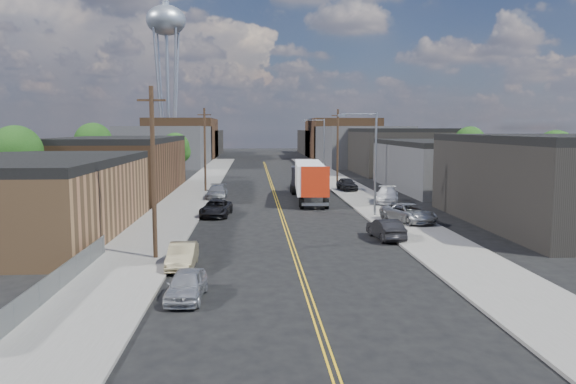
{
  "coord_description": "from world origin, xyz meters",
  "views": [
    {
      "loc": [
        -2.5,
        -22.45,
        7.64
      ],
      "look_at": [
        0.32,
        22.46,
        2.5
      ],
      "focal_mm": 35.0,
      "sensor_mm": 36.0,
      "label": 1
    }
  ],
  "objects": [
    {
      "name": "skyline_right_c",
      "position": [
        20.0,
        140.0,
        3.5
      ],
      "size": [
        16.0,
        40.0,
        7.0
      ],
      "primitive_type": "cube",
      "color": "black",
      "rests_on": "ground"
    },
    {
      "name": "car_left_b",
      "position": [
        -6.4,
        8.0,
        0.67
      ],
      "size": [
        1.45,
        4.1,
        1.35
      ],
      "primitive_type": "imported",
      "rotation": [
        0.0,
        0.0,
        0.01
      ],
      "color": "#7E7252",
      "rests_on": "ground"
    },
    {
      "name": "car_left_d",
      "position": [
        -6.4,
        37.98,
        0.75
      ],
      "size": [
        2.22,
        5.24,
        1.51
      ],
      "primitive_type": "imported",
      "rotation": [
        0.0,
        0.0,
        -0.02
      ],
      "color": "#95979A",
      "rests_on": "ground"
    },
    {
      "name": "car_right_oncoming",
      "position": [
        6.6,
        15.1,
        0.72
      ],
      "size": [
        1.95,
        4.48,
        1.43
      ],
      "primitive_type": "imported",
      "rotation": [
        0.0,
        0.0,
        3.24
      ],
      "color": "black",
      "rests_on": "ground"
    },
    {
      "name": "car_left_a",
      "position": [
        -5.51,
        2.21,
        0.67
      ],
      "size": [
        1.78,
        4.01,
        1.34
      ],
      "primitive_type": "imported",
      "rotation": [
        0.0,
        0.0,
        -0.05
      ],
      "color": "#B4B6BA",
      "rests_on": "ground"
    },
    {
      "name": "car_left_c",
      "position": [
        -5.72,
        26.0,
        0.71
      ],
      "size": [
        2.79,
        5.28,
        1.41
      ],
      "primitive_type": "imported",
      "rotation": [
        0.0,
        0.0,
        -0.09
      ],
      "color": "black",
      "rests_on": "ground"
    },
    {
      "name": "industrial_right_b",
      "position": [
        22.0,
        46.0,
        3.05
      ],
      "size": [
        14.0,
        24.0,
        6.1
      ],
      "color": "#323234",
      "rests_on": "ground"
    },
    {
      "name": "ground",
      "position": [
        0.0,
        60.0,
        0.0
      ],
      "size": [
        260.0,
        260.0,
        0.0
      ],
      "primitive_type": "plane",
      "color": "black",
      "rests_on": "ground"
    },
    {
      "name": "tree_right_far",
      "position": [
        30.06,
        60.0,
        5.18
      ],
      "size": [
        4.85,
        4.76,
        7.91
      ],
      "color": "black",
      "rests_on": "ground"
    },
    {
      "name": "car_ahead_truck",
      "position": [
        3.81,
        47.82,
        0.78
      ],
      "size": [
        2.78,
        5.73,
        1.57
      ],
      "primitive_type": "imported",
      "rotation": [
        0.0,
        0.0,
        0.03
      ],
      "color": "black",
      "rests_on": "ground"
    },
    {
      "name": "utility_pole_left_far",
      "position": [
        -8.2,
        45.0,
        5.14
      ],
      "size": [
        1.6,
        0.26,
        10.0
      ],
      "color": "black",
      "rests_on": "ground"
    },
    {
      "name": "skyline_right_a",
      "position": [
        20.0,
        95.0,
        4.0
      ],
      "size": [
        16.0,
        30.0,
        8.0
      ],
      "primitive_type": "cube",
      "color": "#323234",
      "rests_on": "ground"
    },
    {
      "name": "utility_pole_left_near",
      "position": [
        -8.2,
        10.0,
        5.14
      ],
      "size": [
        1.6,
        0.26,
        10.0
      ],
      "color": "black",
      "rests_on": "ground"
    },
    {
      "name": "car_right_lot_b",
      "position": [
        11.0,
        32.93,
        0.91
      ],
      "size": [
        3.35,
        5.62,
        1.52
      ],
      "primitive_type": "imported",
      "rotation": [
        0.0,
        0.0,
        -0.25
      ],
      "color": "white",
      "rests_on": "sidewalk_right"
    },
    {
      "name": "car_right_lot_c",
      "position": [
        8.87,
        44.57,
        0.9
      ],
      "size": [
        2.35,
        4.58,
        1.49
      ],
      "primitive_type": "imported",
      "rotation": [
        0.0,
        0.0,
        0.14
      ],
      "color": "black",
      "rests_on": "sidewalk_right"
    },
    {
      "name": "chainlink_fence",
      "position": [
        -11.5,
        3.5,
        0.66
      ],
      "size": [
        0.05,
        16.0,
        1.22
      ],
      "color": "slate",
      "rests_on": "ground"
    },
    {
      "name": "utility_pole_right",
      "position": [
        8.2,
        48.0,
        5.14
      ],
      "size": [
        1.6,
        0.26,
        10.0
      ],
      "color": "black",
      "rests_on": "ground"
    },
    {
      "name": "industrial_right_c",
      "position": [
        22.0,
        72.0,
        3.8
      ],
      "size": [
        14.0,
        22.0,
        7.6
      ],
      "color": "black",
      "rests_on": "ground"
    },
    {
      "name": "warehouse_tan",
      "position": [
        -18.0,
        18.0,
        2.8
      ],
      "size": [
        12.0,
        22.0,
        5.6
      ],
      "color": "brown",
      "rests_on": "ground"
    },
    {
      "name": "industrial_right_a",
      "position": [
        21.99,
        20.0,
        3.55
      ],
      "size": [
        14.0,
        22.0,
        7.1
      ],
      "color": "black",
      "rests_on": "ground"
    },
    {
      "name": "semi_truck",
      "position": [
        3.28,
        36.82,
        2.33
      ],
      "size": [
        3.37,
        15.75,
        4.09
      ],
      "rotation": [
        0.0,
        0.0,
        -0.06
      ],
      "color": "silver",
      "rests_on": "ground"
    },
    {
      "name": "skyline_left_b",
      "position": [
        -20.0,
        120.0,
        5.0
      ],
      "size": [
        16.0,
        26.0,
        10.0
      ],
      "primitive_type": "cube",
      "color": "#48301D",
      "rests_on": "ground"
    },
    {
      "name": "sidewalk_left",
      "position": [
        -9.5,
        45.0,
        0.07
      ],
      "size": [
        5.0,
        140.0,
        0.15
      ],
      "primitive_type": "cube",
      "color": "slate",
      "rests_on": "ground"
    },
    {
      "name": "warehouse_brown",
      "position": [
        -18.0,
        44.0,
        3.3
      ],
      "size": [
        12.0,
        26.0,
        6.6
      ],
      "color": "#48301D",
      "rests_on": "ground"
    },
    {
      "name": "tree_left_near",
      "position": [
        -23.94,
        30.0,
        5.18
      ],
      "size": [
        4.85,
        4.76,
        7.91
      ],
      "color": "black",
      "rests_on": "ground"
    },
    {
      "name": "water_tower",
      "position": [
        -22.0,
        110.0,
        30.65
      ],
      "size": [
        9.0,
        9.0,
        36.9
      ],
      "color": "gray",
      "rests_on": "ground"
    },
    {
      "name": "streetlight_far",
      "position": [
        7.6,
        60.0,
        5.33
      ],
      "size": [
        3.39,
        0.25,
        9.0
      ],
      "color": "gray",
      "rests_on": "ground"
    },
    {
      "name": "skyline_right_b",
      "position": [
        20.0,
        120.0,
        5.0
      ],
      "size": [
        16.0,
        26.0,
        10.0
      ],
      "primitive_type": "cube",
      "color": "#48301D",
      "rests_on": "ground"
    },
    {
      "name": "car_right_lot_a",
      "position": [
        9.92,
        21.21,
        0.89
      ],
      "size": [
        4.19,
        5.86,
        1.48
      ],
      "primitive_type": "imported",
      "rotation": [
        0.0,
        0.0,
        0.36
      ],
      "color": "#989B9D",
      "rests_on": "sidewalk_right"
    },
    {
      "name": "tree_left_mid",
      "position": [
        -23.94,
        55.0,
        5.48
      ],
      "size": [
        5.1,
        5.04,
        8.37
      ],
      "color": "black",
      "rests_on": "ground"
    },
    {
      "name": "streetlight_near",
      "position": [
        7.6,
        25.0,
        5.33
      ],
      "size": [
        3.39,
        0.25,
        9.0
      ],
      "color": "gray",
      "rests_on": "ground"
    },
    {
      "name": "skyline_left_a",
      "position": [
        -20.0,
        95.0,
        4.0
      ],
      "size": [
        16.0,
        30.0,
        8.0
      ],
      "primitive_type": "cube",
      "color": "#323234",
      "rests_on": "ground"
    },
    {
      "name": "tree_left_far",
      "position": [
        -13.94,
        62.0,
        4.57
      ],
      "size": [
        4.35,
        4.2,
        6.97
      ],
      "color": "black",
      "rests_on": "ground"
    },
    {
      "name": "tree_right_near",
      "position": [
        30.06,
        36.0,
        4.87
      ],
      "size": [
        4.6,
        4.48,
        7.44
      ],
      "color": "black",
      "rests_on": "ground"
    },
    {
      "name": "sidewalk_right",
      "position": [
        9.5,
        45.0,
        0.07
      ],
      "size": [
        5.0,
        140.0,
        0.15
      ],
      "primitive_type": "cube",
      "color": "slate",
      "rests_on": "ground"
    },
    {
      "name": "skyline_left_c",
      "position": [
        -20.0,
        140.0,
        3.5
      ],
      "size": [
        16.0,
        40.0,
        7.0
      ],
      "primitive_type": "cube",
      "color": "black",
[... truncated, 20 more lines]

